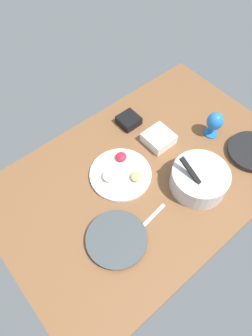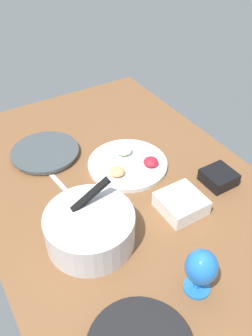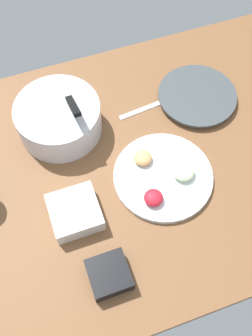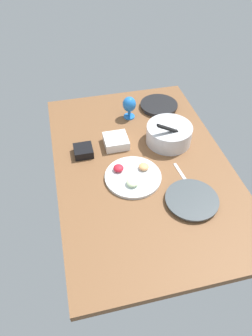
{
  "view_description": "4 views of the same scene",
  "coord_description": "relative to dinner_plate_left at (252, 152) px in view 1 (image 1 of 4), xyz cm",
  "views": [
    {
      "loc": [
        63.89,
        59.25,
        137.9
      ],
      "look_at": [
        7.72,
        -7.29,
        5.14
      ],
      "focal_mm": 32.79,
      "sensor_mm": 36.0,
      "label": 1
    },
    {
      "loc": [
        -84.6,
        50.25,
        93.59
      ],
      "look_at": [
        4.58,
        -3.79,
        5.14
      ],
      "focal_mm": 37.72,
      "sensor_mm": 36.0,
      "label": 2
    },
    {
      "loc": [
        -21.09,
        -61.42,
        116.57
      ],
      "look_at": [
        -0.5,
        -3.43,
        5.14
      ],
      "focal_mm": 42.62,
      "sensor_mm": 36.0,
      "label": 3
    },
    {
      "loc": [
        129.08,
        -40.27,
        131.79
      ],
      "look_at": [
        6.89,
        -11.5,
        5.14
      ],
      "focal_mm": 33.29,
      "sensor_mm": 36.0,
      "label": 4
    }
  ],
  "objects": [
    {
      "name": "ground_plane",
      "position": [
        53.93,
        -27.68,
        -3.61
      ],
      "size": [
        160.0,
        104.0,
        4.0
      ],
      "primitive_type": "cube",
      "color": "brown"
    },
    {
      "name": "dinner_plate_left",
      "position": [
        0.0,
        0.0,
        0.0
      ],
      "size": [
        27.35,
        27.35,
        3.1
      ],
      "color": "#4C4C51",
      "rests_on": "ground_plane"
    },
    {
      "name": "dinner_plate_right",
      "position": [
        88.79,
        -9.55,
        -0.27
      ],
      "size": [
        28.71,
        28.71,
        2.59
      ],
      "color": "silver",
      "rests_on": "ground_plane"
    },
    {
      "name": "mixing_bowl",
      "position": [
        38.17,
        -5.65,
        4.78
      ],
      "size": [
        28.94,
        28.94,
        19.0
      ],
      "color": "silver",
      "rests_on": "ground_plane"
    },
    {
      "name": "fruit_platter",
      "position": [
        64.5,
        -36.08,
        -0.29
      ],
      "size": [
        32.67,
        32.67,
        5.14
      ],
      "color": "silver",
      "rests_on": "ground_plane"
    },
    {
      "name": "hurricane_glass_blue",
      "position": [
        6.48,
        -24.06,
        8.32
      ],
      "size": [
        9.24,
        9.24,
        16.09
      ],
      "color": "blue",
      "rests_on": "ground_plane"
    },
    {
      "name": "square_bowl_white",
      "position": [
        33.84,
        -39.41,
        1.71
      ],
      "size": [
        14.93,
        14.93,
        5.97
      ],
      "color": "white",
      "rests_on": "ground_plane"
    },
    {
      "name": "square_bowl_black",
      "position": [
        37.72,
        -60.88,
        1.22
      ],
      "size": [
        11.54,
        11.54,
        5.1
      ],
      "color": "black",
      "rests_on": "ground_plane"
    },
    {
      "name": "fork_by_right_plate",
      "position": [
        68.0,
        -7.58,
        -1.31
      ],
      "size": [
        18.09,
        3.66,
        0.6
      ],
      "primitive_type": "cube",
      "rotation": [
        0.0,
        0.0,
        0.1
      ],
      "color": "silver",
      "rests_on": "ground_plane"
    }
  ]
}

